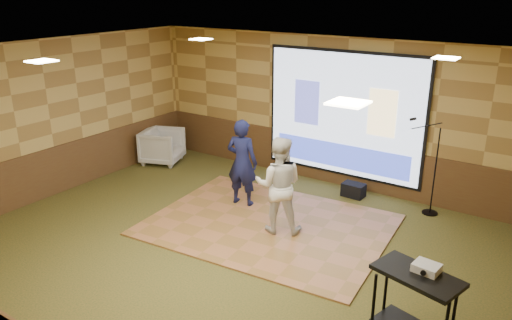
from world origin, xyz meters
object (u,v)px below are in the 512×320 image
Objects in this scene: projector_screen at (343,116)px; player_left at (242,162)px; projector at (427,268)px; banquet_chair at (162,146)px; dance_floor at (268,225)px; av_table at (415,296)px; player_right at (279,185)px; duffel_bag at (353,190)px; mic_stand at (430,188)px.

projector_screen reaches higher than player_left.
projector reaches higher than banquet_chair.
av_table is (2.98, -1.68, 0.67)m from dance_floor.
av_table is 1.13× the size of banquet_chair.
projector is (2.81, -3.95, -0.45)m from projector_screen.
player_left is 1.26m from player_right.
av_table is (2.75, -4.04, -0.79)m from projector_screen.
banquet_chair is at bearing -172.03° from duffel_bag.
player_left reaches higher than dance_floor.
projector is 0.16× the size of mic_stand.
projector is at bearing -133.92° from banquet_chair.
projector is at bearing -54.54° from projector_screen.
dance_floor is at bearing -138.31° from mic_stand.
dance_floor is 2.43× the size of player_right.
duffel_bag is at bearing 130.11° from projector.
player_right is 1.89× the size of banquet_chair.
projector_screen is at bearing 141.82° from duffel_bag.
projector is (3.92, -2.05, 0.18)m from player_left.
av_table is at bearing 124.11° from player_right.
mic_stand is 5.93m from banquet_chair.
dance_floor is 2.43× the size of player_left.
banquet_chair is (-4.00, -1.00, -1.08)m from projector_screen.
mic_stand is (1.89, -0.32, -0.98)m from projector_screen.
mic_stand is (-0.92, 3.63, -0.53)m from projector.
av_table is at bearing -29.44° from dance_floor.
projector is 7.45m from banquet_chair.
player_left is (-0.87, 0.46, 0.83)m from dance_floor.
projector_screen is 0.84× the size of dance_floor.
mic_stand is (-0.86, 3.72, -0.20)m from av_table.
av_table is at bearing 140.95° from player_left.
banquet_chair is at bearing -165.90° from projector_screen.
dance_floor is 3.58m from projector.
mic_stand is 1.46m from duffel_bag.
projector_screen is 3.83× the size of banquet_chair.
projector is (0.06, 0.09, 0.34)m from av_table.
projector is 3.78m from mic_stand.
banquet_chair is 4.53m from duffel_bag.
player_right is 1.67× the size of av_table.
projector_screen is at bearing -96.45° from banquet_chair.
mic_stand is at bearing -162.18° from player_left.
banquet_chair is (-3.77, 1.36, 0.38)m from dance_floor.
player_right is 0.94× the size of mic_stand.
av_table reaches higher than dance_floor.
player_left is at bearing -127.71° from banquet_chair.
player_left is 5.98× the size of projector.
av_table is (3.86, -2.14, -0.15)m from player_left.
mic_stand is at bearing 2.34° from duffel_bag.
banquet_chair reaches higher than dance_floor.
banquet_chair is at bearing 155.77° from av_table.
banquet_chair reaches higher than duffel_bag.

